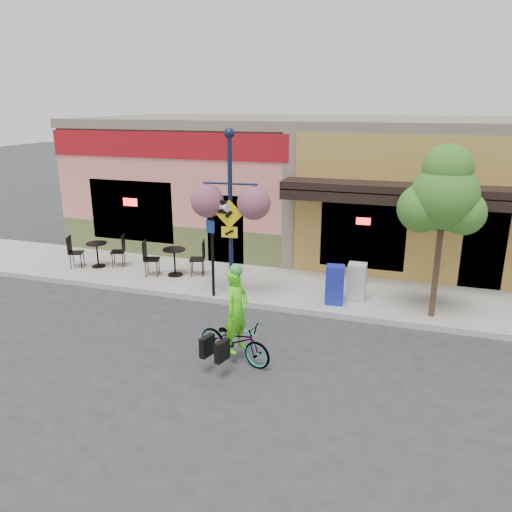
# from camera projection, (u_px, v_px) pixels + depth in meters

# --- Properties ---
(ground) EXTENTS (90.00, 90.00, 0.00)m
(ground) POSITION_uv_depth(u_px,v_px,m) (292.00, 322.00, 11.88)
(ground) COLOR #2D2D30
(ground) RESTS_ON ground
(sidewalk) EXTENTS (24.00, 3.00, 0.15)m
(sidewalk) POSITION_uv_depth(u_px,v_px,m) (309.00, 290.00, 13.67)
(sidewalk) COLOR #9E9B93
(sidewalk) RESTS_ON ground
(curb) EXTENTS (24.00, 0.12, 0.15)m
(curb) POSITION_uv_depth(u_px,v_px,m) (297.00, 310.00, 12.36)
(curb) COLOR #A8A59E
(curb) RESTS_ON ground
(building) EXTENTS (18.20, 8.20, 4.50)m
(building) POSITION_uv_depth(u_px,v_px,m) (343.00, 182.00, 18.03)
(building) COLOR #E27B6F
(building) RESTS_ON ground
(bicycle) EXTENTS (1.77, 1.01, 0.88)m
(bicycle) POSITION_uv_depth(u_px,v_px,m) (235.00, 341.00, 9.99)
(bicycle) COLOR maroon
(bicycle) RESTS_ON ground
(cyclist_rider) EXTENTS (0.56, 0.71, 1.70)m
(cyclist_rider) POSITION_uv_depth(u_px,v_px,m) (237.00, 322.00, 9.85)
(cyclist_rider) COLOR #5AEF19
(cyclist_rider) RESTS_ON ground
(lamp_post) EXTENTS (1.41, 0.66, 4.30)m
(lamp_post) POSITION_uv_depth(u_px,v_px,m) (230.00, 217.00, 12.33)
(lamp_post) COLOR #121E3A
(lamp_post) RESTS_ON sidewalk
(one_way_sign) EXTENTS (1.01, 0.40, 2.58)m
(one_way_sign) POSITION_uv_depth(u_px,v_px,m) (212.00, 249.00, 12.71)
(one_way_sign) COLOR black
(one_way_sign) RESTS_ON sidewalk
(cafe_set_left) EXTENTS (1.85, 1.40, 1.00)m
(cafe_set_left) POSITION_uv_depth(u_px,v_px,m) (97.00, 251.00, 15.26)
(cafe_set_left) COLOR black
(cafe_set_left) RESTS_ON sidewalk
(cafe_set_right) EXTENTS (1.94, 1.38, 1.05)m
(cafe_set_right) POSITION_uv_depth(u_px,v_px,m) (174.00, 258.00, 14.49)
(cafe_set_right) COLOR black
(cafe_set_right) RESTS_ON sidewalk
(newspaper_box_blue) EXTENTS (0.48, 0.44, 0.99)m
(newspaper_box_blue) POSITION_uv_depth(u_px,v_px,m) (335.00, 285.00, 12.46)
(newspaper_box_blue) COLOR #19239A
(newspaper_box_blue) RESTS_ON sidewalk
(newspaper_box_grey) EXTENTS (0.46, 0.42, 0.97)m
(newspaper_box_grey) POSITION_uv_depth(u_px,v_px,m) (357.00, 282.00, 12.68)
(newspaper_box_grey) COLOR #B0B0B0
(newspaper_box_grey) RESTS_ON sidewalk
(street_tree) EXTENTS (2.00, 2.00, 4.07)m
(street_tree) POSITION_uv_depth(u_px,v_px,m) (440.00, 233.00, 11.26)
(street_tree) COLOR #3D7A26
(street_tree) RESTS_ON sidewalk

